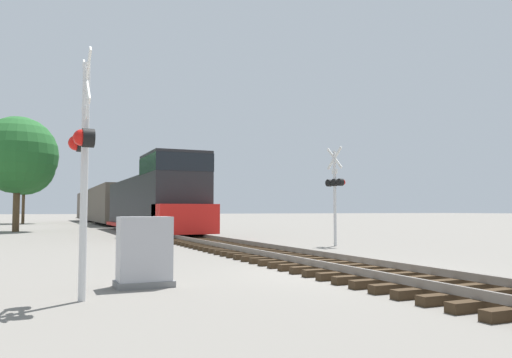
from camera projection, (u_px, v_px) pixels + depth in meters
name	position (u px, v px, depth m)	size (l,w,h in m)	color
ground_plane	(346.00, 273.00, 11.64)	(400.00, 400.00, 0.00)	slate
rail_track_bed	(346.00, 267.00, 11.65)	(2.60, 160.00, 0.31)	#382819
freight_train	(113.00, 205.00, 48.26)	(3.00, 54.80, 4.48)	#232326
crossing_signal_near	(83.00, 153.00, 8.15)	(0.36, 1.01, 4.06)	silver
crossing_signal_far	(335.00, 187.00, 20.50)	(0.44, 1.01, 4.07)	silver
relay_cabinet	(144.00, 252.00, 9.57)	(1.08, 0.68, 1.34)	slate
tree_mid_background	(18.00, 155.00, 34.29)	(5.32, 5.32, 7.93)	brown
tree_deep_background	(24.00, 165.00, 55.00)	(6.55, 6.55, 9.70)	brown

